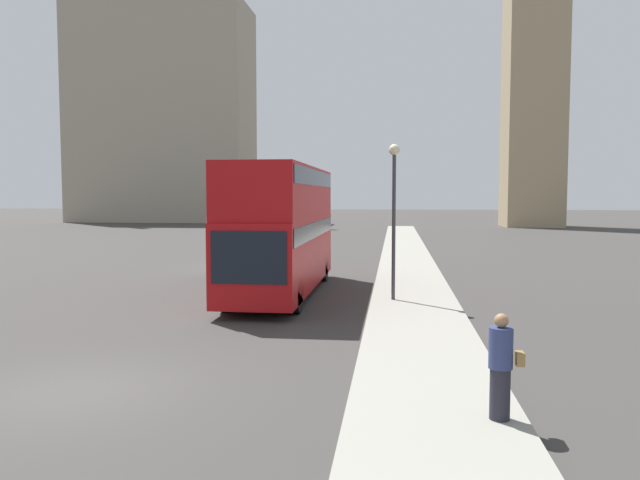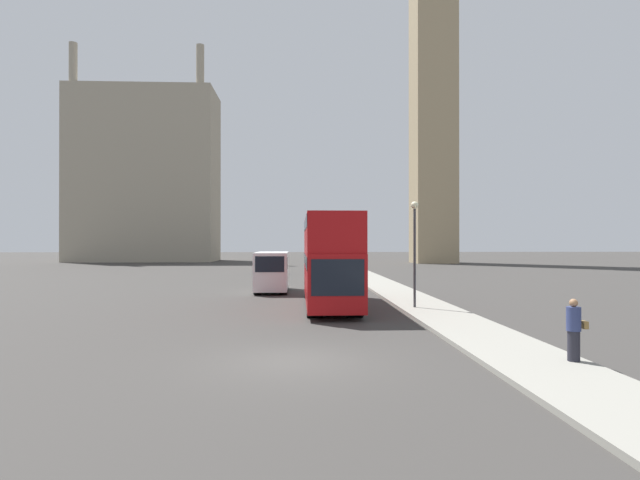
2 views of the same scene
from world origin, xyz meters
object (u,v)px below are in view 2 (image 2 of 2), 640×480
at_px(red_double_decker_bus, 330,257).
at_px(parked_sedan, 273,267).
at_px(white_van, 272,271).
at_px(street_lamp, 415,237).
at_px(clock_tower, 433,53).
at_px(pedestrian, 574,330).

height_order(red_double_decker_bus, parked_sedan, red_double_decker_bus).
bearing_deg(white_van, red_double_decker_bus, -66.19).
bearing_deg(street_lamp, parked_sedan, 106.64).
relative_size(red_double_decker_bus, parked_sedan, 2.43).
relative_size(clock_tower, street_lamp, 12.69).
xyz_separation_m(white_van, pedestrian, (8.99, -20.06, -0.43)).
distance_m(street_lamp, parked_sedan, 28.73).
distance_m(clock_tower, white_van, 59.41).
xyz_separation_m(red_double_decker_bus, pedestrian, (5.66, -12.50, -1.58)).
height_order(clock_tower, street_lamp, clock_tower).
height_order(street_lamp, parked_sedan, street_lamp).
relative_size(red_double_decker_bus, street_lamp, 2.05).
distance_m(clock_tower, red_double_decker_bus, 63.62).
height_order(pedestrian, parked_sedan, pedestrian).
xyz_separation_m(pedestrian, parked_sedan, (-9.85, 38.31, -0.28)).
relative_size(clock_tower, red_double_decker_bus, 6.18).
relative_size(white_van, street_lamp, 1.03).
height_order(clock_tower, pedestrian, clock_tower).
height_order(pedestrian, street_lamp, street_lamp).
xyz_separation_m(clock_tower, pedestrian, (-13.95, -64.75, -32.13)).
distance_m(white_van, parked_sedan, 18.29).
distance_m(white_van, pedestrian, 21.98).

